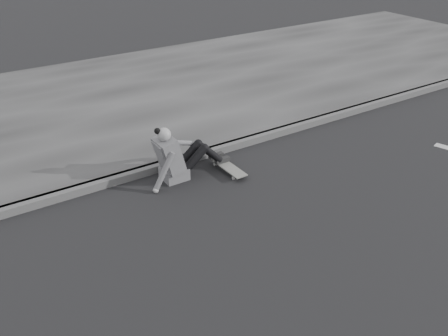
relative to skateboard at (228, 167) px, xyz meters
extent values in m
plane|color=black|center=(-0.81, -1.97, -0.07)|extent=(80.00, 80.00, 0.00)
cube|color=#4A4A4A|center=(-0.81, 0.61, -0.01)|extent=(24.00, 0.16, 0.12)
cube|color=#363636|center=(-0.81, 3.63, -0.01)|extent=(24.00, 6.00, 0.12)
cylinder|color=#A5A59F|center=(-0.08, -0.26, -0.04)|extent=(0.03, 0.05, 0.05)
cylinder|color=#A5A59F|center=(0.07, -0.26, -0.04)|extent=(0.03, 0.05, 0.05)
cylinder|color=#A5A59F|center=(-0.08, 0.26, -0.04)|extent=(0.03, 0.05, 0.05)
cylinder|color=#A5A59F|center=(0.07, 0.26, -0.04)|extent=(0.03, 0.05, 0.05)
cube|color=#28282B|center=(0.00, -0.26, -0.02)|extent=(0.16, 0.04, 0.03)
cube|color=#28282B|center=(0.00, 0.26, -0.02)|extent=(0.16, 0.04, 0.03)
cube|color=slate|center=(0.00, 0.00, 0.01)|extent=(0.20, 0.78, 0.02)
cube|color=#5A5A5D|center=(-0.80, 0.25, 0.02)|extent=(0.36, 0.34, 0.18)
cube|color=#5A5A5D|center=(-0.87, 0.25, 0.36)|extent=(0.37, 0.40, 0.57)
cube|color=#5A5A5D|center=(-1.00, 0.25, 0.48)|extent=(0.14, 0.30, 0.20)
cylinder|color=#9A9A9A|center=(-0.92, 0.25, 0.60)|extent=(0.09, 0.09, 0.08)
sphere|color=#9A9A9A|center=(-0.93, 0.25, 0.69)|extent=(0.20, 0.20, 0.20)
sphere|color=black|center=(-1.02, 0.27, 0.76)|extent=(0.09, 0.09, 0.09)
cylinder|color=black|center=(-0.49, 0.16, 0.21)|extent=(0.43, 0.13, 0.39)
cylinder|color=black|center=(-0.49, 0.34, 0.21)|extent=(0.43, 0.13, 0.39)
cylinder|color=black|center=(-0.19, 0.16, 0.21)|extent=(0.35, 0.11, 0.36)
cylinder|color=black|center=(-0.19, 0.34, 0.21)|extent=(0.35, 0.11, 0.36)
sphere|color=black|center=(-0.32, 0.16, 0.35)|extent=(0.13, 0.13, 0.13)
sphere|color=black|center=(-0.32, 0.34, 0.35)|extent=(0.13, 0.13, 0.13)
cube|color=#242424|center=(0.00, 0.16, 0.05)|extent=(0.24, 0.08, 0.07)
cube|color=#242424|center=(0.00, 0.34, 0.05)|extent=(0.24, 0.08, 0.07)
cylinder|color=#5A5A5D|center=(-1.07, 0.04, 0.22)|extent=(0.38, 0.08, 0.58)
sphere|color=#9A9A9A|center=(-1.22, 0.03, -0.03)|extent=(0.08, 0.08, 0.08)
cylinder|color=#5A5A5D|center=(-0.63, 0.41, 0.42)|extent=(0.48, 0.08, 0.21)
camera|label=1|loc=(-3.75, -5.60, 3.65)|focal=40.00mm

